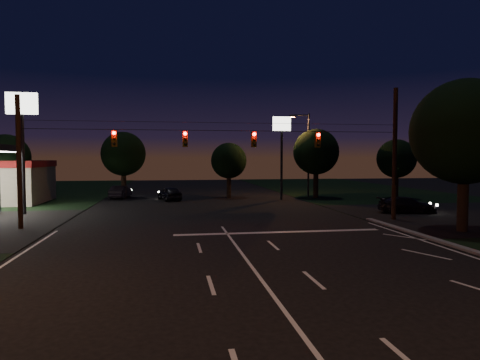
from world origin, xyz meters
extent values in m
plane|color=black|center=(0.00, 0.00, 0.00)|extent=(140.00, 140.00, 0.00)
cube|color=silver|center=(3.00, 11.50, 0.01)|extent=(12.00, 0.50, 0.01)
cylinder|color=black|center=(12.00, 15.00, 0.00)|extent=(0.30, 0.30, 9.00)
cylinder|color=black|center=(-12.00, 15.00, 0.00)|extent=(0.28, 0.28, 8.00)
cylinder|color=black|center=(0.00, 15.00, 6.00)|extent=(24.00, 0.03, 0.03)
cylinder|color=black|center=(0.00, 15.00, 6.50)|extent=(24.00, 0.02, 0.02)
cube|color=#3F3307|center=(-6.50, 15.00, 5.45)|extent=(0.32, 0.26, 1.00)
sphere|color=#FF0705|center=(-6.50, 14.84, 5.78)|extent=(0.22, 0.22, 0.22)
sphere|color=black|center=(-6.50, 14.84, 5.45)|extent=(0.20, 0.20, 0.20)
sphere|color=black|center=(-6.50, 14.84, 5.12)|extent=(0.20, 0.20, 0.20)
cube|color=#3F3307|center=(-2.20, 15.00, 5.45)|extent=(0.32, 0.26, 1.00)
sphere|color=#FF0705|center=(-2.20, 14.84, 5.78)|extent=(0.22, 0.22, 0.22)
sphere|color=black|center=(-2.20, 14.84, 5.45)|extent=(0.20, 0.20, 0.20)
sphere|color=black|center=(-2.20, 14.84, 5.12)|extent=(0.20, 0.20, 0.20)
cube|color=#3F3307|center=(2.20, 15.00, 5.45)|extent=(0.32, 0.26, 1.00)
sphere|color=#FF0705|center=(2.20, 14.84, 5.78)|extent=(0.22, 0.22, 0.22)
sphere|color=black|center=(2.20, 14.84, 5.45)|extent=(0.20, 0.20, 0.20)
sphere|color=black|center=(2.20, 14.84, 5.12)|extent=(0.20, 0.20, 0.20)
cube|color=#3F3307|center=(6.50, 15.00, 5.45)|extent=(0.32, 0.26, 1.00)
sphere|color=#FF0705|center=(6.50, 14.84, 5.78)|extent=(0.22, 0.22, 0.22)
sphere|color=black|center=(6.50, 14.84, 5.45)|extent=(0.20, 0.20, 0.20)
sphere|color=black|center=(6.50, 14.84, 5.12)|extent=(0.20, 0.20, 0.20)
cylinder|color=black|center=(-14.00, 22.00, 3.75)|extent=(0.24, 0.24, 7.50)
cube|color=white|center=(-14.00, 22.00, 8.30)|extent=(2.20, 0.30, 1.60)
cylinder|color=black|center=(8.00, 30.00, 3.50)|extent=(0.24, 0.24, 7.00)
cube|color=white|center=(8.00, 30.00, 7.70)|extent=(1.80, 0.30, 1.40)
cylinder|color=black|center=(11.50, 32.00, 4.50)|extent=(0.20, 0.20, 9.00)
cylinder|color=black|center=(10.60, 32.00, 8.80)|extent=(1.80, 0.12, 0.12)
cube|color=black|center=(9.70, 32.00, 8.70)|extent=(0.60, 0.35, 0.22)
cube|color=orange|center=(9.70, 32.00, 8.58)|extent=(0.45, 0.25, 0.04)
cylinder|color=black|center=(13.50, 10.00, 2.00)|extent=(0.60, 0.60, 4.00)
sphere|color=black|center=(13.50, 10.00, 5.76)|extent=(6.00, 6.00, 6.00)
sphere|color=black|center=(14.10, 10.45, 5.58)|extent=(4.50, 4.50, 4.50)
sphere|color=black|center=(12.90, 10.30, 5.62)|extent=(4.20, 4.20, 4.20)
cylinder|color=black|center=(-18.00, 30.00, 1.50)|extent=(0.49, 0.49, 3.00)
sphere|color=black|center=(-18.00, 30.00, 4.32)|extent=(4.20, 4.20, 4.20)
sphere|color=black|center=(-17.58, 30.32, 4.19)|extent=(3.15, 3.15, 3.15)
sphere|color=black|center=(-18.42, 30.21, 4.23)|extent=(2.94, 2.94, 2.94)
cylinder|color=black|center=(-8.00, 34.00, 1.62)|extent=(0.52, 0.52, 3.25)
sphere|color=black|center=(-8.00, 34.00, 4.68)|extent=(4.60, 4.60, 4.60)
sphere|color=black|center=(-7.54, 34.34, 4.54)|extent=(3.45, 3.45, 3.45)
sphere|color=black|center=(-8.46, 34.23, 4.58)|extent=(3.22, 3.22, 3.22)
cylinder|color=black|center=(3.00, 33.00, 1.38)|extent=(0.47, 0.47, 2.75)
sphere|color=black|center=(3.00, 33.00, 3.96)|extent=(3.80, 3.80, 3.80)
sphere|color=black|center=(3.38, 33.28, 3.85)|extent=(2.85, 2.85, 2.85)
sphere|color=black|center=(2.62, 33.19, 3.87)|extent=(2.66, 2.66, 2.66)
cylinder|color=black|center=(12.00, 31.00, 1.70)|extent=(0.53, 0.53, 3.40)
sphere|color=black|center=(12.00, 31.00, 4.90)|extent=(4.80, 4.80, 4.80)
sphere|color=black|center=(12.48, 31.36, 4.75)|extent=(3.60, 3.60, 3.60)
sphere|color=black|center=(11.52, 31.24, 4.79)|extent=(3.36, 3.36, 3.36)
cylinder|color=black|center=(20.00, 29.00, 1.45)|extent=(0.48, 0.48, 2.90)
sphere|color=black|center=(20.00, 29.00, 4.18)|extent=(4.00, 4.00, 4.00)
sphere|color=black|center=(20.40, 29.30, 4.06)|extent=(3.00, 3.00, 3.00)
sphere|color=black|center=(19.60, 29.20, 4.09)|extent=(2.80, 2.80, 2.80)
imported|color=black|center=(-3.24, 31.16, 0.69)|extent=(2.68, 4.36, 1.38)
imported|color=black|center=(-8.40, 34.38, 0.66)|extent=(2.05, 4.21, 1.33)
imported|color=black|center=(14.83, 18.06, 0.63)|extent=(4.59, 2.51, 1.26)
camera|label=1|loc=(-3.10, -12.13, 4.28)|focal=32.00mm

